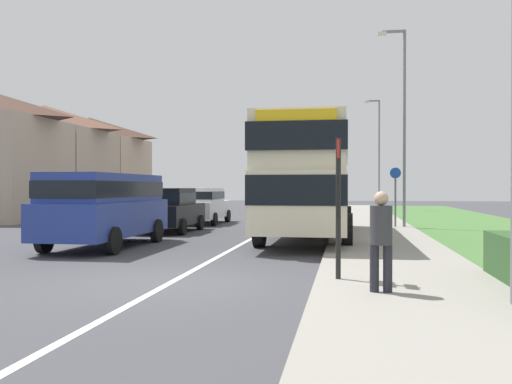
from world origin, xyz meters
The scene contains 14 objects.
ground_plane centered at (0.00, 0.00, 0.00)m, with size 120.00×120.00×0.00m, color #424247.
lane_marking_centre centered at (0.00, 8.00, 0.00)m, with size 0.14×60.00×0.01m, color silver.
pavement_near_side centered at (4.20, 6.00, 0.06)m, with size 3.20×68.00×0.12m, color gray.
double_decker_bus centered at (1.91, 8.79, 2.14)m, with size 2.80×9.90×3.70m.
parked_van_blue centered at (-3.70, 5.30, 1.26)m, with size 2.11×5.28×2.10m.
parked_car_black centered at (-3.57, 10.69, 0.92)m, with size 1.92×3.94×1.69m.
parked_car_white centered at (-3.53, 15.53, 0.93)m, with size 1.93×4.51×1.69m.
pedestrian_at_stop centered at (3.67, -0.97, 0.98)m, with size 0.34×0.34×1.67m.
bus_stop_sign centered at (3.00, 0.16, 1.54)m, with size 0.09×0.52×2.60m.
cycle_route_sign centered at (5.09, 13.43, 1.43)m, with size 0.44×0.08×2.52m.
street_lamp_near centered at (5.33, -1.57, 4.10)m, with size 1.14×0.20×7.10m.
street_lamp_mid centered at (5.35, 13.53, 4.61)m, with size 1.14×0.20×8.11m.
street_lamp_far centered at (5.38, 31.88, 4.61)m, with size 1.14×0.20×8.10m.
house_terrace_far_side centered at (-15.53, 22.27, 3.41)m, with size 7.45×18.29×6.82m.
Camera 1 is at (3.15, -9.66, 1.74)m, focal length 38.86 mm.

